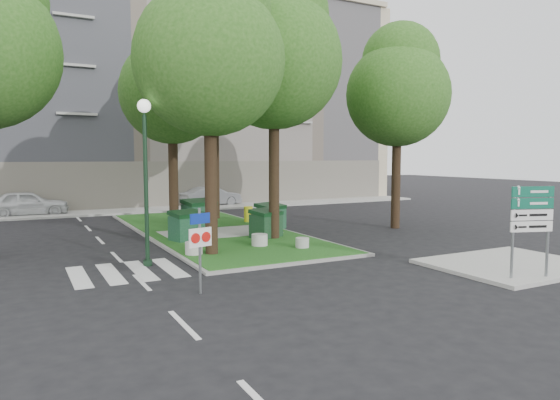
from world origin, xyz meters
TOP-DOWN VIEW (x-y plane):
  - ground at (0.00, 0.00)m, footprint 120.00×120.00m
  - median_island at (0.50, 8.00)m, footprint 6.00×16.00m
  - median_kerb at (0.50, 8.00)m, footprint 6.30×16.30m
  - sidewalk_corner at (6.50, -3.50)m, footprint 5.00×4.00m
  - building_sidewalk at (0.00, 18.50)m, footprint 42.00×3.00m
  - zebra_crossing at (-3.75, 1.50)m, footprint 5.00×3.00m
  - apartment_building at (0.00, 26.00)m, footprint 41.00×12.00m
  - tree_median_near_left at (-1.41, 2.56)m, footprint 5.20×5.20m
  - tree_median_near_right at (2.09, 4.56)m, footprint 5.60×5.60m
  - tree_median_mid at (-0.91, 9.06)m, footprint 4.80×4.80m
  - tree_median_far at (2.29, 12.06)m, footprint 5.80×5.80m
  - tree_street_right at (9.09, 5.06)m, footprint 5.00×5.00m
  - dumpster_a at (-1.40, 5.71)m, footprint 1.53×1.28m
  - dumpster_b at (0.20, 8.91)m, footprint 1.71×1.40m
  - dumpster_c at (1.80, 4.85)m, footprint 1.56×1.36m
  - dumpster_d at (3.00, 6.83)m, footprint 1.59×1.37m
  - bollard_left at (-2.10, 2.67)m, footprint 0.61×0.61m
  - bollard_right at (1.92, 2.01)m, footprint 0.51×0.51m
  - bollard_mid at (0.67, 3.14)m, footprint 0.62×0.62m
  - litter_bin at (3.20, 9.81)m, footprint 0.46×0.46m
  - street_lamp at (-3.84, 2.10)m, footprint 0.43×0.43m
  - traffic_sign_pole at (-3.40, -1.85)m, footprint 0.66×0.20m
  - directional_sign at (5.26, -5.00)m, footprint 1.24×0.45m
  - car_white at (-7.02, 18.96)m, footprint 4.58×1.96m
  - car_silver at (4.65, 19.50)m, footprint 4.45×2.06m

SIDE VIEW (x-z plane):
  - ground at x=0.00m, z-range 0.00..0.00m
  - zebra_crossing at x=-3.75m, z-range 0.00..0.01m
  - median_kerb at x=0.50m, z-range 0.00..0.10m
  - median_island at x=0.50m, z-range 0.00..0.12m
  - sidewalk_corner at x=6.50m, z-range 0.00..0.12m
  - building_sidewalk at x=0.00m, z-range 0.00..0.12m
  - bollard_right at x=1.92m, z-range 0.12..0.48m
  - bollard_left at x=-2.10m, z-range 0.12..0.55m
  - bollard_mid at x=0.67m, z-range 0.12..0.56m
  - litter_bin at x=3.20m, z-range 0.12..0.92m
  - dumpster_c at x=1.80m, z-range 0.10..1.30m
  - car_silver at x=4.65m, z-range 0.00..1.41m
  - dumpster_a at x=-1.40m, z-range 0.10..1.32m
  - dumpster_d at x=3.00m, z-range 0.09..1.34m
  - car_white at x=-7.02m, z-range 0.00..1.54m
  - dumpster_b at x=0.20m, z-range 0.09..1.48m
  - traffic_sign_pole at x=-3.40m, z-range 0.31..2.54m
  - directional_sign at x=5.26m, z-range 0.55..3.13m
  - street_lamp at x=-3.84m, z-range 0.69..6.03m
  - tree_median_mid at x=-0.91m, z-range 1.98..11.97m
  - tree_street_right at x=9.09m, z-range 1.95..12.02m
  - tree_median_near_left at x=-1.41m, z-range 2.05..12.58m
  - tree_median_near_right at x=2.09m, z-range 2.26..13.72m
  - apartment_building at x=0.00m, z-range 0.00..16.00m
  - tree_median_far at x=2.29m, z-range 2.36..14.28m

